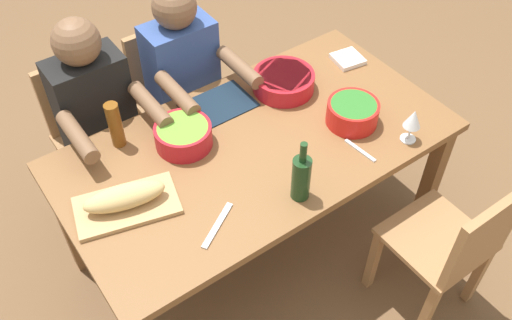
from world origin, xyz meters
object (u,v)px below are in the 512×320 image
(dining_table, at_px, (256,156))
(wine_bottle, at_px, (301,177))
(napkin_stack, at_px, (348,59))
(diner_near_right, at_px, (99,117))
(wine_glass, at_px, (413,120))
(serving_bowl_salad, at_px, (183,134))
(diner_near_center, at_px, (187,80))
(serving_bowl_fruit, at_px, (284,80))
(cutting_board, at_px, (127,206))
(bread_loaf, at_px, (125,197))
(chair_near_center, at_px, (173,94))
(serving_bowl_greens, at_px, (353,112))
(chair_near_right, at_px, (93,128))
(beer_bottle, at_px, (115,125))
(chair_far_left, at_px, (453,245))

(dining_table, bearing_deg, wine_bottle, 84.83)
(wine_bottle, xyz_separation_m, napkin_stack, (-0.76, -0.56, -0.10))
(diner_near_right, relative_size, wine_glass, 7.23)
(serving_bowl_salad, bearing_deg, dining_table, 145.93)
(diner_near_center, relative_size, wine_bottle, 4.14)
(diner_near_center, height_order, serving_bowl_salad, diner_near_center)
(serving_bowl_fruit, distance_m, cutting_board, 0.97)
(napkin_stack, bearing_deg, bread_loaf, 8.96)
(dining_table, relative_size, chair_near_center, 2.03)
(serving_bowl_greens, distance_m, serving_bowl_salad, 0.76)
(bread_loaf, bearing_deg, wine_bottle, 149.81)
(chair_near_right, height_order, wine_bottle, wine_bottle)
(dining_table, relative_size, wine_glass, 10.42)
(serving_bowl_fruit, xyz_separation_m, bread_loaf, (0.94, 0.23, 0.01))
(diner_near_center, bearing_deg, beer_bottle, 27.90)
(serving_bowl_greens, relative_size, napkin_stack, 1.67)
(diner_near_center, height_order, serving_bowl_fruit, diner_near_center)
(wine_glass, bearing_deg, napkin_stack, -106.15)
(serving_bowl_greens, bearing_deg, chair_far_left, 94.08)
(serving_bowl_greens, bearing_deg, napkin_stack, -129.95)
(chair_near_center, bearing_deg, chair_near_right, 0.00)
(cutting_board, xyz_separation_m, beer_bottle, (-0.13, -0.34, 0.10))
(diner_near_center, bearing_deg, cutting_board, 44.03)
(serving_bowl_salad, relative_size, wine_bottle, 0.86)
(diner_near_right, height_order, beer_bottle, diner_near_right)
(serving_bowl_greens, bearing_deg, chair_near_center, -65.11)
(chair_near_right, height_order, chair_near_center, same)
(chair_near_center, relative_size, wine_glass, 5.12)
(chair_near_right, height_order, diner_near_right, diner_near_right)
(chair_near_right, xyz_separation_m, chair_far_left, (-0.95, 1.57, 0.00))
(serving_bowl_greens, relative_size, serving_bowl_salad, 0.94)
(napkin_stack, bearing_deg, serving_bowl_fruit, -1.84)
(diner_near_center, distance_m, wine_bottle, 0.96)
(serving_bowl_fruit, xyz_separation_m, beer_bottle, (0.81, -0.12, 0.06))
(chair_far_left, bearing_deg, diner_near_right, -55.54)
(chair_near_right, relative_size, serving_bowl_greens, 3.65)
(diner_near_center, distance_m, serving_bowl_salad, 0.51)
(chair_far_left, bearing_deg, chair_near_right, -58.78)
(diner_near_center, height_order, bread_loaf, diner_near_center)
(dining_table, xyz_separation_m, wine_glass, (-0.56, 0.37, 0.20))
(wine_bottle, height_order, wine_glass, wine_bottle)
(chair_far_left, xyz_separation_m, serving_bowl_salad, (0.73, -0.96, 0.31))
(serving_bowl_salad, bearing_deg, chair_near_right, -70.46)
(serving_bowl_fruit, bearing_deg, diner_near_right, -25.29)
(chair_near_center, relative_size, bread_loaf, 2.66)
(wine_bottle, distance_m, napkin_stack, 0.94)
(bread_loaf, relative_size, beer_bottle, 1.45)
(cutting_board, bearing_deg, beer_bottle, -111.42)
(beer_bottle, bearing_deg, cutting_board, 68.58)
(chair_far_left, relative_size, cutting_board, 2.12)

